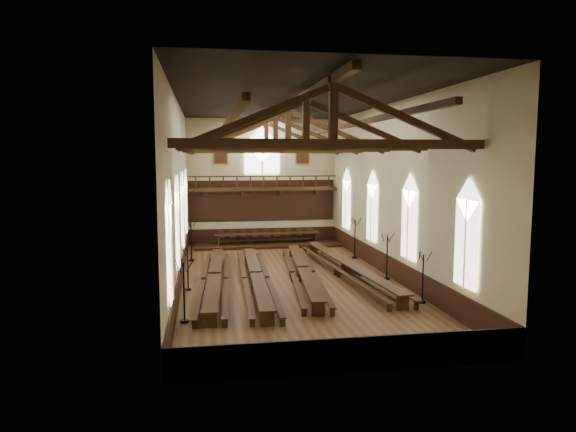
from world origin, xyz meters
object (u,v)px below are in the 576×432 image
candelabrum_right_near (423,287)px  candelabrum_right_mid (387,266)px  high_table (268,235)px  candelabrum_left_near (184,303)px  dais (268,244)px  refectory_row_b (256,276)px  candelabrum_left_far (191,248)px  refectory_row_c (304,270)px  refectory_row_a (215,276)px  candelabrum_right_far (355,246)px  refectory_row_d (348,266)px  candelabrum_left_mid (188,277)px

candelabrum_right_near → candelabrum_right_mid: (0.00, 4.84, 0.05)m
high_table → candelabrum_left_near: bearing=-107.6°
dais → high_table: size_ratio=1.36×
refectory_row_b → candelabrum_left_far: bearing=116.1°
refectory_row_c → high_table: size_ratio=1.73×
refectory_row_a → candelabrum_right_far: 11.57m
refectory_row_d → refectory_row_b: bearing=-165.2°
refectory_row_c → candelabrum_left_near: candelabrum_left_near is taller
candelabrum_left_near → high_table: bearing=72.4°
high_table → candelabrum_left_mid: bearing=-114.2°
candelabrum_left_far → candelabrum_right_mid: bearing=-33.0°
refectory_row_b → dais: refectory_row_b is taller
candelabrum_left_near → candelabrum_left_mid: bearing=90.0°
refectory_row_a → refectory_row_b: 2.23m
refectory_row_a → candelabrum_left_far: candelabrum_left_far is taller
refectory_row_d → dais: 11.53m
candelabrum_right_far → refectory_row_d: bearing=-111.0°
candelabrum_left_near → candelabrum_right_mid: bearing=28.3°
candelabrum_left_far → candelabrum_right_mid: size_ratio=1.08×
refectory_row_b → refectory_row_a: bearing=175.4°
dais → candelabrum_right_mid: 13.40m
refectory_row_c → candelabrum_left_far: 9.10m
candelabrum_right_far → candelabrum_left_far: bearing=175.3°
candelabrum_left_far → candelabrum_right_far: size_ratio=1.01×
refectory_row_a → candelabrum_left_near: (-1.41, -5.96, 0.28)m
refectory_row_d → candelabrum_left_near: 11.68m
candelabrum_left_near → refectory_row_a: bearing=76.7°
refectory_row_a → refectory_row_d: size_ratio=0.96×
refectory_row_b → candelabrum_right_near: 8.81m
dais → candelabrum_right_far: bearing=-48.4°
refectory_row_a → candelabrum_left_far: size_ratio=5.05×
dais → candelabrum_right_far: candelabrum_right_far is taller
candelabrum_right_mid → candelabrum_left_far: bearing=147.0°
refectory_row_d → candelabrum_right_near: bearing=-72.4°
refectory_row_a → candelabrum_right_near: size_ratio=5.78×
candelabrum_left_far → candelabrum_right_near: size_ratio=1.15×
refectory_row_a → candelabrum_left_near: size_ratio=5.33×
refectory_row_a → candelabrum_right_far: size_ratio=5.08×
refectory_row_a → dais: 13.06m
dais → candelabrum_right_mid: (5.31, -12.29, 0.70)m
refectory_row_c → dais: refectory_row_c is taller
candelabrum_right_near → candelabrum_right_far: (0.00, 11.15, 0.10)m
refectory_row_a → dais: refectory_row_a is taller
candelabrum_left_far → candelabrum_right_far: candelabrum_left_far is taller
refectory_row_c → candelabrum_right_mid: 4.75m
refectory_row_d → candelabrum_left_far: bearing=147.1°
high_table → candelabrum_left_mid: candelabrum_left_mid is taller
refectory_row_b → candelabrum_right_mid: 7.48m
refectory_row_d → candelabrum_right_near: (1.94, -6.12, 0.17)m
refectory_row_a → candelabrum_right_near: candelabrum_right_near is taller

